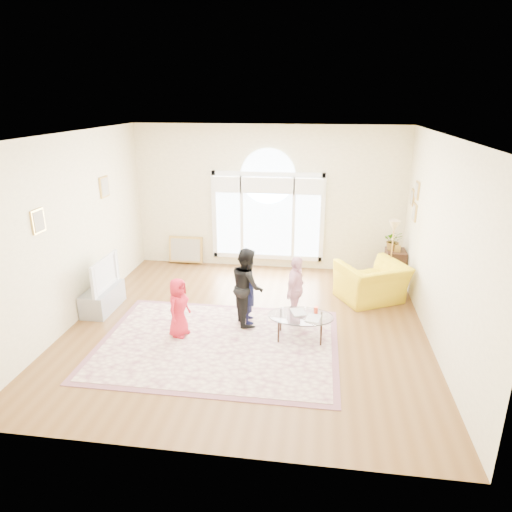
# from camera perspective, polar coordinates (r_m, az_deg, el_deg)

# --- Properties ---
(ground) EXTENTS (6.00, 6.00, 0.00)m
(ground) POSITION_cam_1_polar(r_m,az_deg,el_deg) (7.95, -1.13, -8.79)
(ground) COLOR brown
(ground) RESTS_ON ground
(room_shell) EXTENTS (6.00, 6.00, 6.00)m
(room_shell) POSITION_cam_1_polar(r_m,az_deg,el_deg) (10.05, 1.43, 6.81)
(room_shell) COLOR #F3E8BA
(room_shell) RESTS_ON ground
(area_rug) EXTENTS (3.60, 2.60, 0.02)m
(area_rug) POSITION_cam_1_polar(r_m,az_deg,el_deg) (7.45, -4.79, -10.84)
(area_rug) COLOR beige
(area_rug) RESTS_ON ground
(rug_border) EXTENTS (3.80, 2.80, 0.01)m
(rug_border) POSITION_cam_1_polar(r_m,az_deg,el_deg) (7.45, -4.79, -10.87)
(rug_border) COLOR #814F5B
(rug_border) RESTS_ON ground
(tv_console) EXTENTS (0.45, 1.00, 0.42)m
(tv_console) POSITION_cam_1_polar(r_m,az_deg,el_deg) (8.93, -18.60, -5.08)
(tv_console) COLOR #92959A
(tv_console) RESTS_ON ground
(television) EXTENTS (0.17, 1.02, 0.59)m
(television) POSITION_cam_1_polar(r_m,az_deg,el_deg) (8.73, -18.90, -2.07)
(television) COLOR black
(television) RESTS_ON tv_console
(coffee_table) EXTENTS (1.06, 0.68, 0.54)m
(coffee_table) POSITION_cam_1_polar(r_m,az_deg,el_deg) (7.42, 5.61, -7.55)
(coffee_table) COLOR silver
(coffee_table) RESTS_ON ground
(armchair) EXTENTS (1.51, 1.45, 0.76)m
(armchair) POSITION_cam_1_polar(r_m,az_deg,el_deg) (9.03, 14.25, -3.19)
(armchair) COLOR yellow
(armchair) RESTS_ON ground
(side_cabinet) EXTENTS (0.40, 0.50, 0.70)m
(side_cabinet) POSITION_cam_1_polar(r_m,az_deg,el_deg) (10.09, 16.93, -1.21)
(side_cabinet) COLOR black
(side_cabinet) RESTS_ON ground
(floor_lamp) EXTENTS (0.24, 0.24, 1.51)m
(floor_lamp) POSITION_cam_1_polar(r_m,az_deg,el_deg) (9.17, 16.83, 2.90)
(floor_lamp) COLOR black
(floor_lamp) RESTS_ON ground
(plant_pedestal) EXTENTS (0.20, 0.20, 0.70)m
(plant_pedestal) POSITION_cam_1_polar(r_m,az_deg,el_deg) (10.09, 16.48, -1.16)
(plant_pedestal) COLOR white
(plant_pedestal) RESTS_ON ground
(potted_plant) EXTENTS (0.39, 0.35, 0.42)m
(potted_plant) POSITION_cam_1_polar(r_m,az_deg,el_deg) (9.92, 16.78, 1.86)
(potted_plant) COLOR #33722D
(potted_plant) RESTS_ON plant_pedestal
(leaning_picture) EXTENTS (0.80, 0.14, 0.62)m
(leaning_picture) POSITION_cam_1_polar(r_m,az_deg,el_deg) (10.94, -8.67, -0.92)
(leaning_picture) COLOR tan
(leaning_picture) RESTS_ON ground
(child_red) EXTENTS (0.43, 0.55, 0.99)m
(child_red) POSITION_cam_1_polar(r_m,az_deg,el_deg) (7.53, -9.66, -6.34)
(child_red) COLOR red
(child_red) RESTS_ON area_rug
(child_navy) EXTENTS (0.38, 0.49, 1.19)m
(child_navy) POSITION_cam_1_polar(r_m,az_deg,el_deg) (7.82, -0.91, -4.25)
(child_navy) COLOR #121536
(child_navy) RESTS_ON area_rug
(child_black) EXTENTS (0.71, 0.79, 1.35)m
(child_black) POSITION_cam_1_polar(r_m,az_deg,el_deg) (7.77, -1.10, -3.78)
(child_black) COLOR black
(child_black) RESTS_ON area_rug
(child_pink) EXTENTS (0.48, 0.76, 1.20)m
(child_pink) POSITION_cam_1_polar(r_m,az_deg,el_deg) (7.83, 4.96, -4.27)
(child_pink) COLOR #F2B1C4
(child_pink) RESTS_ON area_rug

